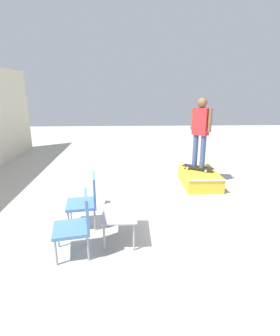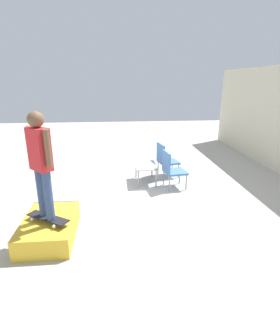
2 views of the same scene
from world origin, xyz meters
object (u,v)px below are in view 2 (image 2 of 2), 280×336
person_skater (40,158)px  patio_chair_left (165,159)px  skate_ramp_box (50,228)px  patio_chair_right (171,168)px  coffee_table (146,167)px  skateboard_on_ramp (48,218)px

person_skater → patio_chair_left: bearing=95.2°
skate_ramp_box → patio_chair_right: patio_chair_right is taller
coffee_table → patio_chair_right: (0.44, 0.59, 0.10)m
skate_ramp_box → coffee_table: bearing=141.0°
coffee_table → patio_chair_right: patio_chair_right is taller
person_skater → patio_chair_right: size_ratio=1.81×
coffee_table → patio_chair_left: (-0.40, 0.59, 0.10)m
skateboard_on_ramp → coffee_table: coffee_table is taller
skateboard_on_ramp → patio_chair_left: bearing=82.1°
patio_chair_left → person_skater: bearing=128.2°
patio_chair_right → patio_chair_left: bearing=-8.1°
person_skater → patio_chair_right: person_skater is taller
skateboard_on_ramp → patio_chair_left: (-2.92, 2.51, 0.09)m
patio_chair_left → patio_chair_right: bearing=168.8°
person_skater → coffee_table: size_ratio=2.02×
patio_chair_left → patio_chair_right: same height
skateboard_on_ramp → patio_chair_right: 3.26m
skateboard_on_ramp → patio_chair_left: 3.85m
skate_ramp_box → person_skater: bearing=11.6°
patio_chair_right → skate_ramp_box: bearing=119.7°
skate_ramp_box → patio_chair_right: size_ratio=1.43×
skateboard_on_ramp → patio_chair_left: patio_chair_left is taller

